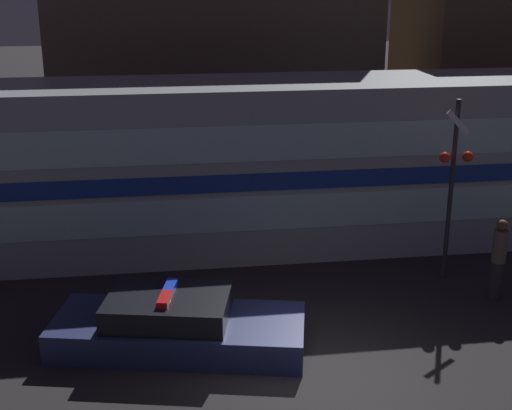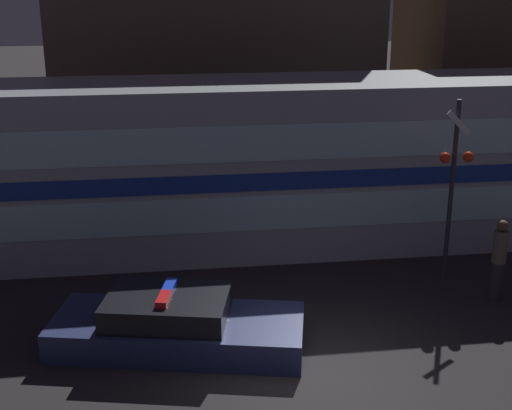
{
  "view_description": "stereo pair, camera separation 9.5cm",
  "coord_description": "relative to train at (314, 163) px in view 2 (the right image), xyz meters",
  "views": [
    {
      "loc": [
        -2.64,
        -10.53,
        6.78
      ],
      "look_at": [
        -0.52,
        4.1,
        1.9
      ],
      "focal_mm": 50.0,
      "sensor_mm": 36.0,
      "label": 1
    },
    {
      "loc": [
        -2.55,
        -10.54,
        6.78
      ],
      "look_at": [
        -0.52,
        4.1,
        1.9
      ],
      "focal_mm": 50.0,
      "sensor_mm": 36.0,
      "label": 2
    }
  ],
  "objects": [
    {
      "name": "ground_plane",
      "position": [
        -1.32,
        -6.64,
        -2.11
      ],
      "size": [
        120.0,
        120.0,
        0.0
      ],
      "primitive_type": "plane",
      "color": "#262326"
    },
    {
      "name": "train",
      "position": [
        0.0,
        0.0,
        0.0
      ],
      "size": [
        16.12,
        3.06,
        4.21
      ],
      "color": "#999EA5",
      "rests_on": "ground_plane"
    },
    {
      "name": "police_car",
      "position": [
        -3.72,
        -5.09,
        -1.68
      ],
      "size": [
        4.99,
        2.83,
        1.16
      ],
      "rotation": [
        0.0,
        0.0,
        -0.22
      ],
      "color": "navy",
      "rests_on": "ground_plane"
    },
    {
      "name": "pedestrian",
      "position": [
        3.18,
        -4.01,
        -1.18
      ],
      "size": [
        0.3,
        0.3,
        1.81
      ],
      "color": "#2D2833",
      "rests_on": "ground_plane"
    },
    {
      "name": "crossing_signal_near",
      "position": [
        2.53,
        -2.81,
        0.33
      ],
      "size": [
        0.77,
        0.3,
        4.15
      ],
      "color": "#2D2D33",
      "rests_on": "ground_plane"
    },
    {
      "name": "building_left",
      "position": [
        -1.85,
        7.93,
        2.82
      ],
      "size": [
        10.7,
        5.4,
        9.86
      ],
      "color": "brown",
      "rests_on": "ground_plane"
    },
    {
      "name": "building_center",
      "position": [
        8.34,
        7.18,
        2.21
      ],
      "size": [
        6.44,
        5.18,
        8.64
      ],
      "color": "brown",
      "rests_on": "ground_plane"
    }
  ]
}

